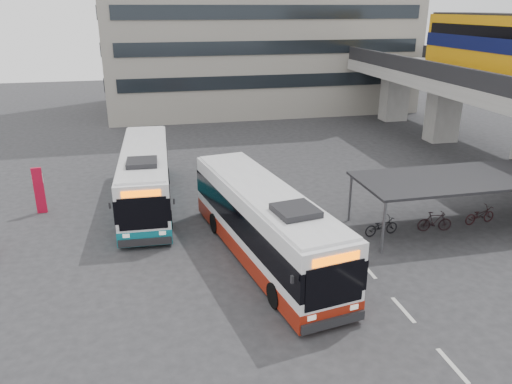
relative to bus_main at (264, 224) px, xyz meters
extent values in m
plane|color=#28282B|center=(1.37, -1.96, -1.56)|extent=(120.00, 120.00, 0.00)
cube|color=gray|center=(18.37, 16.04, 0.74)|extent=(2.20, 1.60, 4.60)
cube|color=gray|center=(18.37, 24.04, 0.74)|extent=(2.20, 1.60, 4.60)
cube|color=gray|center=(18.37, 10.04, 3.49)|extent=(8.00, 32.00, 0.90)
cube|color=black|center=(14.62, 10.04, 4.49)|extent=(0.35, 32.00, 1.10)
cylinder|color=#595B60|center=(5.07, 2.84, -0.36)|extent=(0.12, 0.12, 2.40)
cylinder|color=#595B60|center=(5.07, -0.76, -0.36)|extent=(0.12, 0.12, 2.40)
cube|color=black|center=(9.87, 1.04, 0.92)|extent=(10.00, 4.00, 0.12)
imported|color=black|center=(5.87, 1.04, -1.11)|extent=(1.71, 0.60, 0.90)
imported|color=black|center=(8.54, 1.04, -1.06)|extent=(1.66, 0.47, 1.00)
imported|color=black|center=(11.21, 1.04, -1.11)|extent=(1.71, 0.60, 0.90)
cube|color=beige|center=(3.87, -7.96, -1.55)|extent=(0.15, 1.60, 0.01)
cube|color=beige|center=(3.87, -4.96, -1.55)|extent=(0.15, 1.60, 0.01)
cube|color=beige|center=(3.87, -1.96, -1.55)|extent=(0.15, 1.60, 0.01)
cube|color=white|center=(0.00, 0.02, 0.16)|extent=(4.27, 11.57, 2.60)
cube|color=maroon|center=(0.00, 0.02, -1.04)|extent=(4.32, 11.61, 0.71)
cube|color=black|center=(0.00, 0.02, 0.28)|extent=(4.34, 11.60, 1.09)
cube|color=#FF6200|center=(0.95, -5.57, 1.13)|extent=(1.67, 0.36, 0.28)
cube|color=black|center=(0.47, -2.78, 1.67)|extent=(1.68, 1.73, 0.26)
cylinder|color=black|center=(-0.50, -3.75, -1.09)|extent=(0.44, 0.98, 0.94)
cylinder|color=black|center=(0.57, 3.33, -1.09)|extent=(0.44, 0.98, 0.94)
cube|color=white|center=(-4.70, 7.41, 0.13)|extent=(2.82, 11.19, 2.55)
cube|color=#0C6774|center=(-4.70, 7.41, -1.05)|extent=(2.86, 11.24, 0.69)
cube|color=black|center=(-4.70, 7.41, 0.24)|extent=(2.88, 11.22, 1.06)
cube|color=#FF6200|center=(-4.93, 1.87, 1.08)|extent=(1.65, 0.15, 0.28)
cube|color=black|center=(-4.82, 4.64, 1.61)|extent=(1.48, 1.54, 0.26)
cylinder|color=black|center=(-5.95, 3.91, -1.10)|extent=(0.32, 0.94, 0.93)
cylinder|color=black|center=(-3.48, 10.48, -1.10)|extent=(0.32, 0.94, 0.93)
imported|color=black|center=(1.35, -2.79, -0.68)|extent=(0.73, 0.76, 1.76)
cube|color=#B00A27|center=(-10.09, 7.36, -0.34)|extent=(0.50, 0.18, 2.44)
cube|color=white|center=(-10.09, 7.36, 0.30)|extent=(0.53, 0.08, 0.49)
camera|label=1|loc=(-4.57, -18.50, 8.53)|focal=35.00mm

